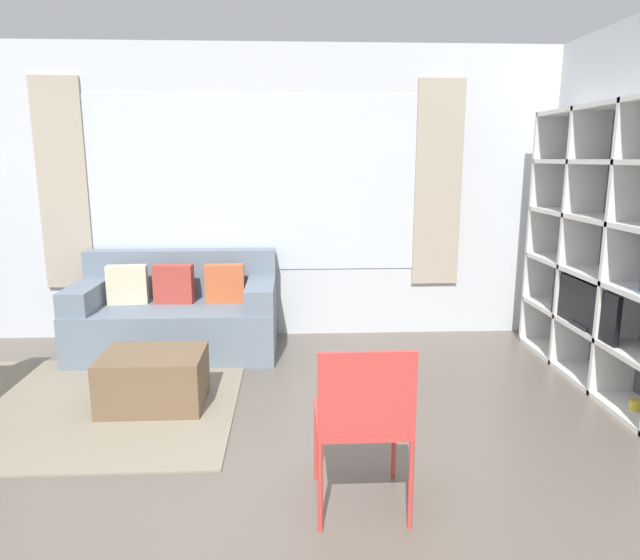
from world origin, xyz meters
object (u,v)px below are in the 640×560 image
Objects in this scene: couch_main at (177,315)px; folding_chair at (363,413)px; ottoman at (154,380)px; shelving_unit at (630,256)px.

couch_main is 2.01× the size of folding_chair.
ottoman is 1.85m from folding_chair.
ottoman is (-3.30, -0.03, -0.84)m from shelving_unit.
couch_main is at bearing 161.20° from shelving_unit.
ottoman is 0.80× the size of folding_chair.
ottoman is at bearing -87.05° from couch_main.
shelving_unit is 3.41m from ottoman.
folding_chair is at bearing -146.86° from shelving_unit.
shelving_unit is 2.98× the size of folding_chair.
ottoman is at bearing -179.50° from shelving_unit.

